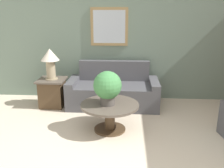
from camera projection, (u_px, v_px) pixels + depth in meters
The scene contains 6 objects.
wall_back at pixel (128, 42), 5.56m from camera, with size 7.45×0.09×2.60m.
couch_main at pixel (113, 92), 5.35m from camera, with size 1.90×0.88×0.92m.
coffee_table at pixel (110, 111), 4.21m from camera, with size 0.98×0.98×0.48m.
side_table at pixel (52, 92), 5.31m from camera, with size 0.57×0.57×0.59m.
table_lamp at pixel (50, 59), 5.11m from camera, with size 0.38×0.38×0.64m.
potted_plant_on_table at pixel (108, 86), 4.05m from camera, with size 0.46×0.46×0.57m.
Camera 1 is at (-0.01, -2.46, 1.99)m, focal length 40.00 mm.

